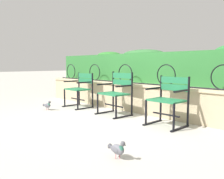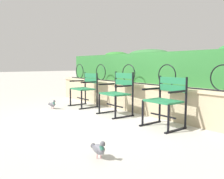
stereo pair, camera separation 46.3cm
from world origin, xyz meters
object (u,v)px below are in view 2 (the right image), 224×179
at_px(park_chair_centre, 118,92).
at_px(pigeon_near_chairs, 52,104).
at_px(park_chair_left, 85,88).
at_px(park_chair_right, 166,100).
at_px(pigeon_far_side, 99,149).

xyz_separation_m(park_chair_centre, pigeon_near_chairs, (-1.43, -0.80, -0.36)).
relative_size(park_chair_left, park_chair_centre, 0.94).
distance_m(park_chair_right, pigeon_near_chairs, 2.81).
height_order(park_chair_left, pigeon_near_chairs, park_chair_left).
bearing_deg(park_chair_right, park_chair_left, -179.17).
bearing_deg(park_chair_centre, pigeon_far_side, -44.49).
height_order(park_chair_right, pigeon_far_side, park_chair_right).
bearing_deg(pigeon_near_chairs, park_chair_right, 17.13).
bearing_deg(park_chair_left, park_chair_right, 0.83).
bearing_deg(park_chair_left, pigeon_near_chairs, -103.40).
relative_size(park_chair_right, pigeon_near_chairs, 2.89).
xyz_separation_m(park_chair_centre, park_chair_right, (1.24, 0.02, -0.01)).
height_order(park_chair_left, park_chair_centre, park_chair_centre).
relative_size(park_chair_centre, park_chair_right, 1.05).
relative_size(park_chair_left, pigeon_far_side, 2.85).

